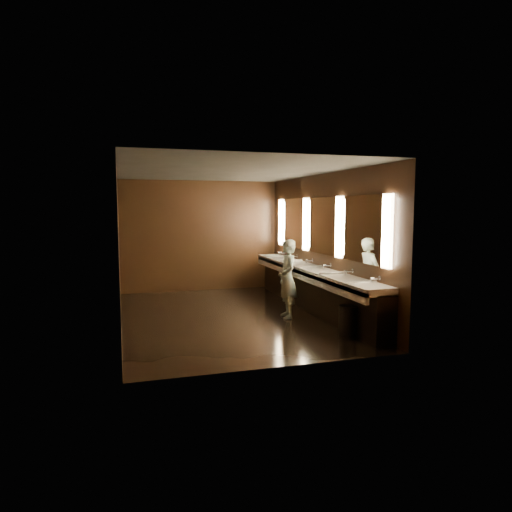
% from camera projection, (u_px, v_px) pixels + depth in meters
% --- Properties ---
extents(floor, '(6.00, 6.00, 0.00)m').
position_uv_depth(floor, '(228.00, 316.00, 8.92)').
color(floor, black).
rests_on(floor, ground).
extents(ceiling, '(4.00, 6.00, 0.02)m').
position_uv_depth(ceiling, '(227.00, 171.00, 8.63)').
color(ceiling, '#2D2D2B').
rests_on(ceiling, wall_back).
extents(wall_back, '(4.00, 0.02, 2.80)m').
position_uv_depth(wall_back, '(201.00, 236.00, 11.63)').
color(wall_back, black).
rests_on(wall_back, floor).
extents(wall_front, '(4.00, 0.02, 2.80)m').
position_uv_depth(wall_front, '(280.00, 263.00, 5.92)').
color(wall_front, black).
rests_on(wall_front, floor).
extents(wall_left, '(0.02, 6.00, 2.80)m').
position_uv_depth(wall_left, '(119.00, 247.00, 8.20)').
color(wall_left, black).
rests_on(wall_left, floor).
extents(wall_right, '(0.02, 6.00, 2.80)m').
position_uv_depth(wall_right, '(322.00, 243.00, 9.35)').
color(wall_right, black).
rests_on(wall_right, floor).
extents(sink_counter, '(0.55, 5.40, 1.01)m').
position_uv_depth(sink_counter, '(312.00, 287.00, 9.38)').
color(sink_counter, black).
rests_on(sink_counter, floor).
extents(mirror_band, '(0.06, 5.03, 1.15)m').
position_uv_depth(mirror_band, '(322.00, 226.00, 9.30)').
color(mirror_band, '#FFE3B3').
rests_on(mirror_band, wall_right).
extents(person, '(0.40, 0.58, 1.51)m').
position_uv_depth(person, '(287.00, 279.00, 8.75)').
color(person, '#91CBD8').
rests_on(person, floor).
extents(trash_bin, '(0.42, 0.42, 0.52)m').
position_uv_depth(trash_bin, '(349.00, 321.00, 7.47)').
color(trash_bin, black).
rests_on(trash_bin, floor).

